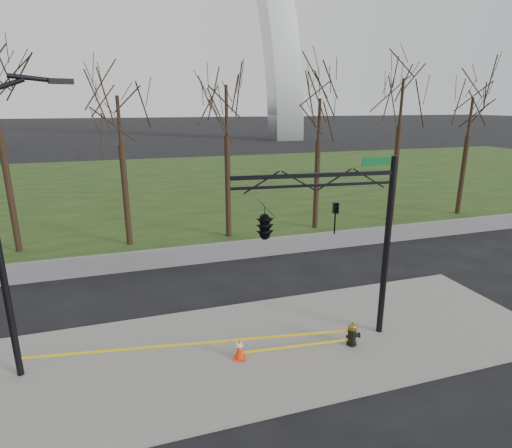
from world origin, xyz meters
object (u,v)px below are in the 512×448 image
object	(u,v)px
fire_hydrant	(352,334)
traffic_cone	(239,349)
street_light	(3,217)
traffic_signal_mast	(290,221)

from	to	relation	value
fire_hydrant	traffic_cone	distance (m)	3.64
fire_hydrant	street_light	xyz separation A→B (m)	(-9.53, 1.59, 4.23)
traffic_cone	traffic_signal_mast	bearing A→B (deg)	13.67
traffic_cone	fire_hydrant	bearing A→B (deg)	-5.76
fire_hydrant	street_light	bearing A→B (deg)	-177.97
fire_hydrant	traffic_cone	xyz separation A→B (m)	(-3.62, 0.37, -0.03)
street_light	traffic_cone	bearing A→B (deg)	-27.22
traffic_cone	street_light	size ratio (longest dim) A/B	0.08
fire_hydrant	traffic_signal_mast	size ratio (longest dim) A/B	0.13
street_light	traffic_signal_mast	size ratio (longest dim) A/B	1.37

